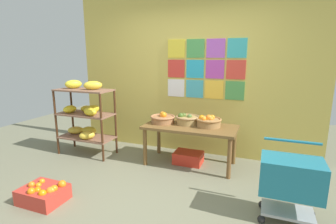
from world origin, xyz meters
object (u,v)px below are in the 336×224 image
object	(u,v)px
fruit_basket_back_left	(187,119)
produce_crate_under_table	(188,158)
banana_shelf_unit	(84,113)
display_table	(190,131)
orange_crate_foreground	(44,194)
fruit_basket_centre	(163,118)
fruit_basket_left	(208,121)
shopping_cart	(291,179)

from	to	relation	value
fruit_basket_back_left	produce_crate_under_table	xyz separation A→B (m)	(0.04, -0.06, -0.61)
banana_shelf_unit	display_table	world-z (taller)	banana_shelf_unit
produce_crate_under_table	orange_crate_foreground	distance (m)	2.10
fruit_basket_centre	produce_crate_under_table	distance (m)	0.75
fruit_basket_left	orange_crate_foreground	world-z (taller)	fruit_basket_left
fruit_basket_centre	shopping_cart	world-z (taller)	shopping_cart
fruit_basket_back_left	orange_crate_foreground	distance (m)	2.20
display_table	fruit_basket_left	xyz separation A→B (m)	(0.26, 0.07, 0.16)
banana_shelf_unit	display_table	xyz separation A→B (m)	(1.82, 0.19, -0.18)
fruit_basket_back_left	shopping_cart	distance (m)	1.81
fruit_basket_centre	shopping_cart	distance (m)	2.10
banana_shelf_unit	shopping_cart	bearing A→B (deg)	-14.43
fruit_basket_centre	fruit_basket_back_left	bearing A→B (deg)	9.01
fruit_basket_centre	fruit_basket_left	size ratio (longest dim) A/B	1.01
produce_crate_under_table	shopping_cart	size ratio (longest dim) A/B	0.55
produce_crate_under_table	fruit_basket_left	bearing A→B (deg)	6.60
shopping_cart	fruit_basket_back_left	bearing A→B (deg)	148.12
banana_shelf_unit	fruit_basket_back_left	size ratio (longest dim) A/B	3.41
fruit_basket_left	produce_crate_under_table	size ratio (longest dim) A/B	0.89
orange_crate_foreground	fruit_basket_left	bearing A→B (deg)	48.04
fruit_basket_left	orange_crate_foreground	bearing A→B (deg)	-131.96
display_table	fruit_basket_centre	size ratio (longest dim) A/B	3.57
banana_shelf_unit	fruit_basket_left	size ratio (longest dim) A/B	3.26
orange_crate_foreground	shopping_cart	world-z (taller)	shopping_cart
produce_crate_under_table	shopping_cart	bearing A→B (deg)	-37.00
display_table	orange_crate_foreground	bearing A→B (deg)	-127.87
produce_crate_under_table	display_table	bearing A→B (deg)	-48.67
fruit_basket_left	produce_crate_under_table	distance (m)	0.68
orange_crate_foreground	shopping_cart	xyz separation A→B (m)	(2.63, 0.65, 0.36)
banana_shelf_unit	shopping_cart	world-z (taller)	banana_shelf_unit
fruit_basket_centre	banana_shelf_unit	bearing A→B (deg)	-170.83
produce_crate_under_table	orange_crate_foreground	bearing A→B (deg)	-126.57
display_table	orange_crate_foreground	distance (m)	2.14
fruit_basket_centre	produce_crate_under_table	size ratio (longest dim) A/B	0.89
display_table	fruit_basket_left	distance (m)	0.32
orange_crate_foreground	shopping_cart	distance (m)	2.73
fruit_basket_centre	shopping_cart	xyz separation A→B (m)	(1.81, -1.03, -0.23)
fruit_basket_centre	fruit_basket_back_left	xyz separation A→B (m)	(0.39, 0.06, 0.01)
banana_shelf_unit	produce_crate_under_table	xyz separation A→B (m)	(1.79, 0.22, -0.64)
fruit_basket_centre	fruit_basket_left	bearing A→B (deg)	3.02
fruit_basket_back_left	produce_crate_under_table	world-z (taller)	fruit_basket_back_left
banana_shelf_unit	fruit_basket_back_left	distance (m)	1.77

